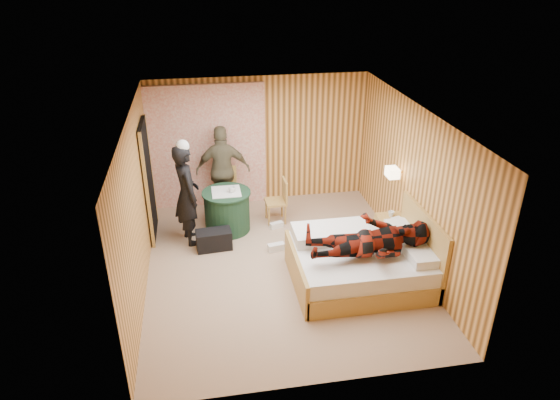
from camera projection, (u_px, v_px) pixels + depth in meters
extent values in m
cube|color=tan|center=(281.00, 265.00, 8.03)|extent=(4.20, 5.00, 0.01)
cube|color=white|center=(281.00, 115.00, 6.92)|extent=(4.20, 5.00, 0.01)
cube|color=#F4B25D|center=(259.00, 140.00, 9.68)|extent=(4.20, 0.02, 2.50)
cube|color=#F4B25D|center=(137.00, 206.00, 7.15)|extent=(0.02, 5.00, 2.50)
cube|color=#F4B25D|center=(414.00, 186.00, 7.79)|extent=(0.02, 5.00, 2.50)
cube|color=#EFE2CF|center=(208.00, 147.00, 9.49)|extent=(2.20, 0.08, 2.40)
cube|color=black|center=(148.00, 181.00, 8.50)|extent=(0.06, 0.90, 2.05)
cylinder|color=gold|center=(397.00, 172.00, 8.15)|extent=(0.18, 0.04, 0.04)
cube|color=#FDE3B1|center=(392.00, 172.00, 8.14)|extent=(0.18, 0.24, 0.16)
cube|color=tan|center=(359.00, 273.00, 7.58)|extent=(1.97, 1.57, 0.30)
cube|color=white|center=(361.00, 258.00, 7.46)|extent=(1.91, 1.52, 0.25)
cube|color=tan|center=(296.00, 272.00, 7.38)|extent=(0.06, 1.57, 0.55)
cube|color=tan|center=(422.00, 245.00, 7.55)|extent=(0.06, 1.57, 1.08)
cube|color=white|center=(421.00, 256.00, 7.16)|extent=(0.37, 0.54, 0.14)
cube|color=white|center=(401.00, 230.00, 7.82)|extent=(0.37, 0.54, 0.14)
cube|color=white|center=(331.00, 233.00, 7.71)|extent=(1.18, 0.59, 0.18)
cube|color=tan|center=(392.00, 236.00, 8.26)|extent=(0.44, 0.60, 0.60)
cube|color=tan|center=(393.00, 226.00, 8.18)|extent=(0.46, 0.63, 0.03)
cylinder|color=#1B3A21|center=(227.00, 211.00, 8.92)|extent=(0.80, 0.80, 0.73)
cylinder|color=#1B3A21|center=(226.00, 193.00, 8.75)|extent=(0.86, 0.86, 0.03)
cube|color=white|center=(226.00, 192.00, 8.74)|extent=(0.51, 0.51, 0.01)
cube|color=tan|center=(225.00, 193.00, 9.41)|extent=(0.51, 0.51, 0.05)
cube|color=tan|center=(226.00, 177.00, 9.47)|extent=(0.42, 0.14, 0.46)
cylinder|color=tan|center=(215.00, 208.00, 9.37)|extent=(0.04, 0.04, 0.43)
cylinder|color=tan|center=(235.00, 200.00, 9.66)|extent=(0.04, 0.04, 0.43)
cube|color=tan|center=(276.00, 202.00, 9.18)|extent=(0.39, 0.39, 0.04)
cube|color=tan|center=(285.00, 190.00, 9.11)|extent=(0.05, 0.38, 0.41)
cylinder|color=tan|center=(266.00, 209.00, 9.38)|extent=(0.04, 0.04, 0.39)
cylinder|color=tan|center=(285.00, 215.00, 9.17)|extent=(0.04, 0.04, 0.39)
cube|color=black|center=(214.00, 240.00, 8.42)|extent=(0.61, 0.36, 0.33)
cube|color=white|center=(276.00, 247.00, 8.41)|extent=(0.30, 0.16, 0.13)
cube|color=white|center=(277.00, 225.00, 9.10)|extent=(0.26, 0.16, 0.11)
imported|color=black|center=(187.00, 195.00, 8.34)|extent=(0.59, 0.74, 1.77)
imported|color=brown|center=(223.00, 170.00, 9.33)|extent=(1.03, 0.47, 1.72)
imported|color=maroon|center=(371.00, 232.00, 7.05)|extent=(0.86, 0.67, 1.77)
imported|color=white|center=(395.00, 221.00, 8.08)|extent=(0.22, 0.26, 0.02)
imported|color=white|center=(395.00, 220.00, 8.07)|extent=(0.24, 0.27, 0.02)
imported|color=white|center=(391.00, 214.00, 8.22)|extent=(0.13, 0.13, 0.09)
imported|color=white|center=(232.00, 190.00, 8.69)|extent=(0.15, 0.15, 0.10)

